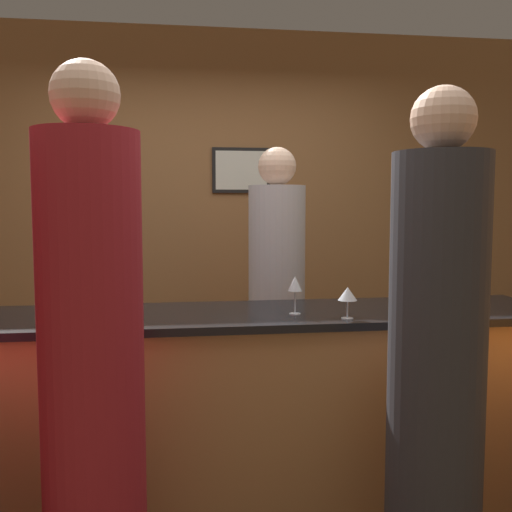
% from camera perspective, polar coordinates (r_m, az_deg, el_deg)
% --- Properties ---
extents(back_wall, '(8.00, 0.08, 2.80)m').
position_cam_1_polar(back_wall, '(4.37, -4.76, 3.95)').
color(back_wall, olive).
rests_on(back_wall, ground_plane).
extents(bar_counter, '(3.07, 0.63, 0.99)m').
position_cam_1_polar(bar_counter, '(2.77, -2.57, -15.78)').
color(bar_counter, '#B27F4C').
rests_on(bar_counter, ground_plane).
extents(bartender, '(0.33, 0.33, 1.82)m').
position_cam_1_polar(bartender, '(3.36, 2.07, -5.77)').
color(bartender, '#B2B2B7').
rests_on(bartender, ground_plane).
extents(guest_0, '(0.34, 0.34, 1.95)m').
position_cam_1_polar(guest_0, '(2.01, -16.04, -11.59)').
color(guest_0, maroon).
rests_on(guest_0, ground_plane).
extents(guest_2, '(0.35, 0.35, 1.90)m').
position_cam_1_polar(guest_2, '(2.22, 17.57, -10.68)').
color(guest_2, '#2D2D33').
rests_on(guest_2, ground_plane).
extents(wine_bottle_0, '(0.07, 0.07, 0.28)m').
position_cam_1_polar(wine_bottle_0, '(2.41, -15.08, -4.11)').
color(wine_bottle_0, black).
rests_on(wine_bottle_0, bar_counter).
extents(wine_glass_0, '(0.08, 0.08, 0.17)m').
position_cam_1_polar(wine_glass_0, '(2.68, 15.54, -2.82)').
color(wine_glass_0, silver).
rests_on(wine_glass_0, bar_counter).
extents(wine_glass_1, '(0.08, 0.08, 0.14)m').
position_cam_1_polar(wine_glass_1, '(2.49, 9.15, -3.83)').
color(wine_glass_1, silver).
rests_on(wine_glass_1, bar_counter).
extents(wine_glass_2, '(0.06, 0.06, 0.17)m').
position_cam_1_polar(wine_glass_2, '(2.57, 3.93, -2.93)').
color(wine_glass_2, silver).
rests_on(wine_glass_2, bar_counter).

